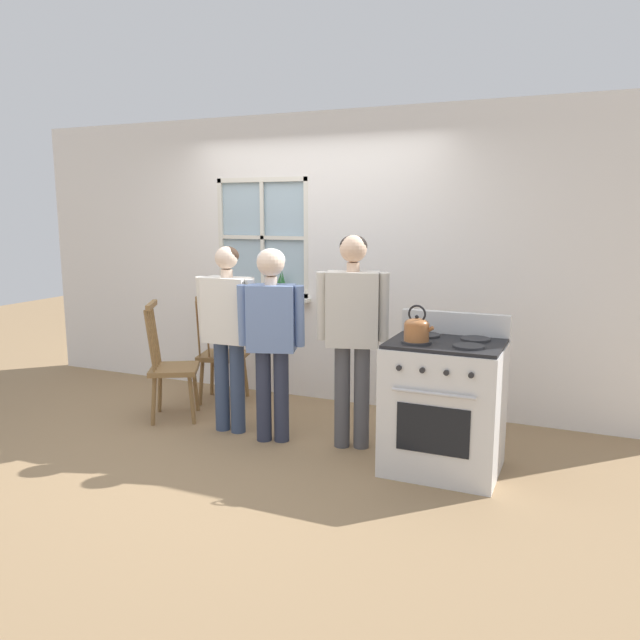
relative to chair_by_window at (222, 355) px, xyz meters
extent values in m
plane|color=#937551|center=(0.76, -0.91, -0.45)|extent=(16.00, 16.00, 0.00)
cube|color=white|center=(-1.37, 0.49, 0.90)|extent=(2.14, 0.06, 2.70)
cube|color=white|center=(2.33, 0.49, 0.90)|extent=(3.28, 0.06, 2.70)
cube|color=white|center=(0.20, 0.49, 0.04)|extent=(0.98, 0.06, 0.98)
cube|color=white|center=(0.20, 0.49, 1.96)|extent=(0.98, 0.06, 0.58)
cube|color=silver|center=(0.20, 0.41, 0.51)|extent=(1.04, 0.10, 0.03)
cube|color=#9EB7C6|center=(0.20, 0.50, 1.10)|extent=(0.92, 0.01, 1.08)
cube|color=silver|center=(0.20, 0.47, 1.10)|extent=(0.04, 0.02, 1.14)
cube|color=silver|center=(0.20, 0.47, 1.10)|extent=(0.98, 0.02, 0.04)
cube|color=silver|center=(-0.28, 0.47, 1.10)|extent=(0.04, 0.03, 1.14)
cube|color=silver|center=(0.67, 0.47, 1.10)|extent=(0.04, 0.03, 1.14)
cube|color=silver|center=(0.20, 0.47, 1.65)|extent=(0.98, 0.03, 0.04)
cube|color=silver|center=(0.20, 0.47, 0.55)|extent=(0.98, 0.03, 0.04)
cube|color=olive|center=(-0.01, 0.02, -0.01)|extent=(0.51, 0.49, 0.04)
cylinder|color=olive|center=(0.12, 0.22, -0.24)|extent=(0.06, 0.08, 0.42)
cylinder|color=olive|center=(-0.21, 0.13, -0.24)|extent=(0.08, 0.06, 0.42)
cylinder|color=olive|center=(0.20, -0.09, -0.24)|extent=(0.08, 0.06, 0.42)
cylinder|color=olive|center=(-0.13, -0.18, -0.24)|extent=(0.06, 0.08, 0.42)
cylinder|color=olive|center=(0.21, -0.09, 0.27)|extent=(0.04, 0.08, 0.55)
cylinder|color=olive|center=(0.12, -0.12, 0.27)|extent=(0.04, 0.08, 0.55)
cylinder|color=olive|center=(0.04, -0.14, 0.27)|extent=(0.04, 0.08, 0.55)
cylinder|color=olive|center=(-0.05, -0.16, 0.27)|extent=(0.04, 0.08, 0.55)
cylinder|color=olive|center=(-0.14, -0.19, 0.27)|extent=(0.04, 0.08, 0.55)
cube|color=olive|center=(0.04, -0.14, 0.56)|extent=(0.38, 0.14, 0.04)
cube|color=olive|center=(-0.12, -0.58, -0.01)|extent=(0.55, 0.56, 0.04)
cylinder|color=olive|center=(0.10, -0.65, -0.24)|extent=(0.09, 0.06, 0.42)
cylinder|color=olive|center=(-0.07, -0.36, -0.24)|extent=(0.06, 0.09, 0.42)
cylinder|color=olive|center=(-0.18, -0.81, -0.24)|extent=(0.06, 0.09, 0.42)
cylinder|color=olive|center=(-0.35, -0.51, -0.24)|extent=(0.09, 0.06, 0.42)
cylinder|color=olive|center=(-0.19, -0.82, 0.27)|extent=(0.08, 0.05, 0.55)
cylinder|color=olive|center=(-0.23, -0.74, 0.27)|extent=(0.08, 0.05, 0.55)
cylinder|color=olive|center=(-0.27, -0.66, 0.27)|extent=(0.08, 0.05, 0.55)
cylinder|color=olive|center=(-0.32, -0.59, 0.27)|extent=(0.08, 0.05, 0.55)
cylinder|color=olive|center=(-0.36, -0.51, 0.27)|extent=(0.08, 0.05, 0.55)
cube|color=olive|center=(-0.27, -0.66, 0.56)|extent=(0.22, 0.35, 0.04)
cylinder|color=#384766|center=(0.42, -0.67, -0.08)|extent=(0.12, 0.12, 0.75)
cylinder|color=#384766|center=(0.57, -0.67, -0.08)|extent=(0.12, 0.12, 0.75)
cube|color=white|center=(0.49, -0.67, 0.56)|extent=(0.38, 0.22, 0.53)
cylinder|color=white|center=(0.26, -0.70, 0.59)|extent=(0.08, 0.11, 0.49)
cylinder|color=white|center=(0.72, -0.69, 0.59)|extent=(0.08, 0.11, 0.49)
cylinder|color=beige|center=(0.49, -0.67, 0.86)|extent=(0.10, 0.10, 0.06)
sphere|color=beige|center=(0.49, -0.67, 0.98)|extent=(0.18, 0.18, 0.18)
ellipsoid|color=#332319|center=(0.49, -0.66, 1.00)|extent=(0.19, 0.19, 0.15)
cylinder|color=#2D3347|center=(0.85, -0.75, -0.09)|extent=(0.12, 0.12, 0.73)
cylinder|color=#2D3347|center=(0.99, -0.71, -0.09)|extent=(0.12, 0.12, 0.73)
cube|color=#6B84B7|center=(0.92, -0.73, 0.54)|extent=(0.41, 0.31, 0.52)
cylinder|color=#6B84B7|center=(0.72, -0.82, 0.56)|extent=(0.11, 0.13, 0.48)
cylinder|color=#6B84B7|center=(1.14, -0.68, 0.56)|extent=(0.11, 0.13, 0.48)
cylinder|color=beige|center=(0.92, -0.73, 0.83)|extent=(0.10, 0.10, 0.06)
sphere|color=beige|center=(0.92, -0.73, 0.97)|extent=(0.21, 0.21, 0.21)
ellipsoid|color=silver|center=(0.92, -0.71, 0.98)|extent=(0.22, 0.22, 0.18)
cylinder|color=#4C4C51|center=(1.47, -0.62, -0.05)|extent=(0.12, 0.12, 0.80)
cylinder|color=#4C4C51|center=(1.61, -0.58, -0.05)|extent=(0.12, 0.12, 0.80)
cube|color=beige|center=(1.54, -0.60, 0.63)|extent=(0.43, 0.31, 0.56)
cylinder|color=beige|center=(1.32, -0.69, 0.65)|extent=(0.10, 0.13, 0.52)
cylinder|color=beige|center=(1.77, -0.56, 0.65)|extent=(0.10, 0.13, 0.52)
cylinder|color=beige|center=(1.54, -0.60, 0.94)|extent=(0.10, 0.10, 0.07)
sphere|color=beige|center=(1.54, -0.60, 1.08)|extent=(0.20, 0.20, 0.20)
ellipsoid|color=black|center=(1.54, -0.59, 1.10)|extent=(0.21, 0.21, 0.17)
cube|color=silver|center=(2.28, -0.75, 0.00)|extent=(0.78, 0.64, 0.90)
cube|color=black|center=(2.28, -0.75, 0.46)|extent=(0.76, 0.61, 0.02)
cylinder|color=#2D2D30|center=(2.11, -0.88, 0.48)|extent=(0.20, 0.20, 0.02)
cylinder|color=#2D2D30|center=(2.46, -0.88, 0.48)|extent=(0.20, 0.20, 0.02)
cylinder|color=#2D2D30|center=(2.11, -0.62, 0.48)|extent=(0.20, 0.20, 0.02)
cylinder|color=#2D2D30|center=(2.46, -0.62, 0.48)|extent=(0.20, 0.20, 0.02)
cube|color=silver|center=(2.28, -0.46, 0.55)|extent=(0.78, 0.06, 0.16)
cube|color=black|center=(2.28, -1.07, -0.06)|extent=(0.48, 0.01, 0.32)
cylinder|color=silver|center=(2.28, -1.09, 0.19)|extent=(0.55, 0.02, 0.02)
cylinder|color=#232326|center=(2.05, -1.08, 0.34)|extent=(0.04, 0.02, 0.04)
cylinder|color=#232326|center=(2.20, -1.08, 0.34)|extent=(0.04, 0.02, 0.04)
cylinder|color=#232326|center=(2.36, -1.08, 0.34)|extent=(0.04, 0.02, 0.04)
cylinder|color=#232326|center=(2.51, -1.08, 0.34)|extent=(0.04, 0.02, 0.04)
cylinder|color=#A86638|center=(2.11, -0.88, 0.55)|extent=(0.17, 0.17, 0.12)
ellipsoid|color=#A86638|center=(2.11, -0.88, 0.61)|extent=(0.16, 0.16, 0.07)
sphere|color=black|center=(2.11, -0.88, 0.65)|extent=(0.03, 0.03, 0.03)
cylinder|color=#A86638|center=(2.19, -0.88, 0.56)|extent=(0.08, 0.03, 0.07)
torus|color=black|center=(2.11, -0.88, 0.67)|extent=(0.12, 0.01, 0.12)
cylinder|color=beige|center=(0.43, 0.40, 0.58)|extent=(0.12, 0.12, 0.10)
cylinder|color=#33261C|center=(0.43, 0.40, 0.62)|extent=(0.11, 0.11, 0.01)
cone|color=#2D7038|center=(0.45, 0.41, 0.71)|extent=(0.06, 0.04, 0.17)
cone|color=#2D7038|center=(0.43, 0.42, 0.66)|extent=(0.04, 0.05, 0.07)
cone|color=#2D7038|center=(0.41, 0.40, 0.71)|extent=(0.08, 0.05, 0.17)
cone|color=#2D7038|center=(0.42, 0.38, 0.67)|extent=(0.04, 0.05, 0.10)
cone|color=#2D7038|center=(0.44, 0.38, 0.69)|extent=(0.05, 0.06, 0.13)
cube|color=maroon|center=(0.06, -0.23, 0.40)|extent=(0.24, 0.14, 0.26)
torus|color=maroon|center=(0.04, -0.15, 0.57)|extent=(0.15, 0.15, 0.01)
camera|label=1|loc=(3.15, -4.92, 1.35)|focal=35.00mm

